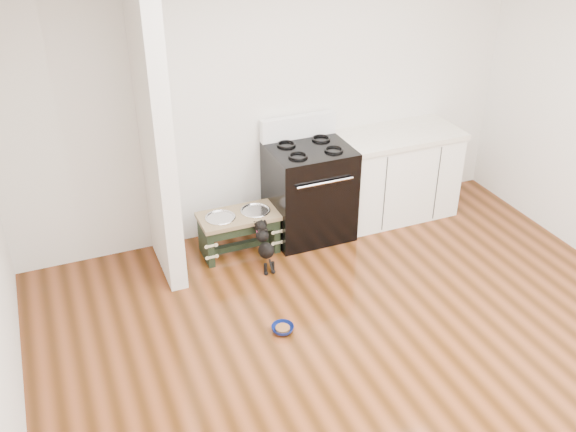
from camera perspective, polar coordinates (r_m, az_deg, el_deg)
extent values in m
plane|color=#3F210B|center=(4.84, 9.74, -14.42)|extent=(5.00, 5.00, 0.00)
plane|color=silver|center=(6.05, -1.53, 10.64)|extent=(5.00, 0.00, 5.00)
cube|color=silver|center=(5.40, -11.78, 7.56)|extent=(0.15, 0.80, 2.70)
cube|color=black|center=(6.21, 1.88, 2.17)|extent=(0.76, 0.65, 0.92)
cube|color=black|center=(5.99, 3.08, 0.38)|extent=(0.58, 0.02, 0.50)
cylinder|color=silver|center=(5.81, 3.33, 2.95)|extent=(0.56, 0.02, 0.02)
cube|color=white|center=(6.19, 0.93, 7.94)|extent=(0.76, 0.08, 0.22)
torus|color=black|center=(5.82, 0.90, 5.38)|extent=(0.18, 0.18, 0.02)
torus|color=black|center=(5.96, 4.10, 5.91)|extent=(0.18, 0.18, 0.02)
torus|color=black|center=(6.05, -0.15, 6.40)|extent=(0.18, 0.18, 0.02)
torus|color=black|center=(6.19, 2.96, 6.90)|extent=(0.18, 0.18, 0.02)
cube|color=white|center=(6.66, 9.53, 3.50)|extent=(1.20, 0.60, 0.86)
cube|color=beige|center=(6.47, 9.86, 7.11)|extent=(1.24, 0.64, 0.05)
cube|color=black|center=(6.65, 10.40, -0.37)|extent=(1.20, 0.06, 0.10)
cube|color=black|center=(5.99, -7.29, -2.29)|extent=(0.06, 0.35, 0.36)
cube|color=black|center=(6.15, -1.54, -1.09)|extent=(0.06, 0.35, 0.36)
cube|color=black|center=(5.86, -3.93, -1.32)|extent=(0.58, 0.03, 0.09)
cube|color=black|center=(6.13, -4.33, -2.64)|extent=(0.58, 0.06, 0.06)
cube|color=brown|center=(5.96, -4.45, -0.04)|extent=(0.73, 0.39, 0.04)
cylinder|color=silver|center=(5.92, -6.02, -0.33)|extent=(0.25, 0.25, 0.05)
cylinder|color=silver|center=(6.00, -2.91, 0.29)|extent=(0.25, 0.25, 0.05)
torus|color=silver|center=(5.90, -6.03, -0.13)|extent=(0.29, 0.29, 0.02)
torus|color=silver|center=(5.99, -2.91, 0.49)|extent=(0.29, 0.29, 0.02)
cylinder|color=black|center=(5.80, -2.01, -4.72)|extent=(0.03, 0.03, 0.11)
cylinder|color=black|center=(5.82, -1.36, -4.57)|extent=(0.03, 0.03, 0.11)
sphere|color=black|center=(5.81, -1.96, -5.12)|extent=(0.04, 0.04, 0.04)
sphere|color=black|center=(5.83, -1.32, -4.97)|extent=(0.04, 0.04, 0.04)
ellipsoid|color=black|center=(5.78, -1.95, -3.09)|extent=(0.13, 0.30, 0.26)
sphere|color=black|center=(5.80, -2.30, -1.74)|extent=(0.12, 0.12, 0.12)
sphere|color=black|center=(5.79, -2.44, -0.90)|extent=(0.10, 0.10, 0.10)
sphere|color=black|center=(5.83, -2.99, -0.63)|extent=(0.04, 0.04, 0.04)
sphere|color=black|center=(5.85, -2.36, -0.50)|extent=(0.04, 0.04, 0.04)
cylinder|color=black|center=(5.74, -1.53, -4.39)|extent=(0.02, 0.08, 0.10)
torus|color=#EB4582|center=(5.79, -2.38, -1.31)|extent=(0.10, 0.06, 0.09)
imported|color=navy|center=(5.17, -0.48, -10.00)|extent=(0.22, 0.22, 0.06)
cylinder|color=brown|center=(5.17, -0.48, -9.97)|extent=(0.11, 0.11, 0.02)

